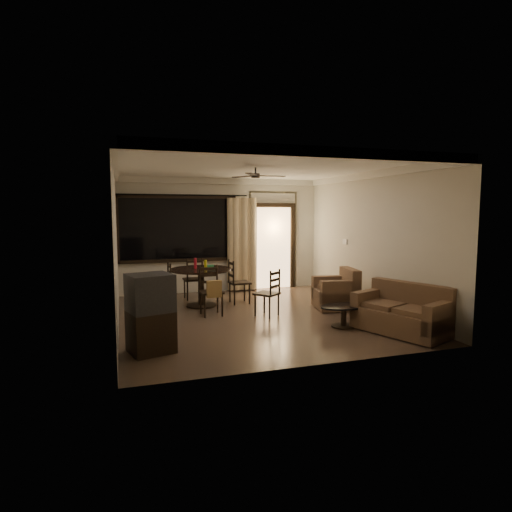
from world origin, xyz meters
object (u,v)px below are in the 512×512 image
object	(u,v)px
dining_chair_south	(211,300)
armchair	(338,292)
dining_table	(201,277)
dining_chair_east	(239,290)
tv_cabinet	(151,313)
coffee_table	(344,313)
dining_chair_north	(193,287)
sofa	(403,314)
dining_chair_west	(161,296)
side_chair	(267,302)

from	to	relation	value
dining_chair_south	armchair	bearing A→B (deg)	-7.43
dining_table	dining_chair_east	xyz separation A→B (m)	(0.83, 0.04, -0.35)
tv_cabinet	coffee_table	distance (m)	3.30
dining_chair_east	dining_chair_south	bearing A→B (deg)	135.70
dining_chair_north	sofa	size ratio (longest dim) A/B	0.57
dining_chair_west	sofa	world-z (taller)	dining_chair_west
tv_cabinet	side_chair	size ratio (longest dim) A/B	1.24
dining_chair_east	armchair	distance (m)	2.12
tv_cabinet	coffee_table	size ratio (longest dim) A/B	1.32
dining_table	dining_chair_east	bearing A→B (deg)	2.57
sofa	side_chair	world-z (taller)	side_chair
dining_table	tv_cabinet	size ratio (longest dim) A/B	1.14
sofa	armchair	distance (m)	1.91
armchair	dining_chair_west	bearing A→B (deg)	173.21
dining_chair_east	tv_cabinet	distance (m)	3.45
dining_chair_west	coffee_table	size ratio (longest dim) A/B	1.12
dining_chair_east	tv_cabinet	xyz separation A→B (m)	(-2.05, -2.76, 0.28)
dining_chair_west	side_chair	size ratio (longest dim) A/B	1.05
tv_cabinet	dining_chair_north	bearing A→B (deg)	55.50
dining_table	dining_chair_north	size ratio (longest dim) A/B	1.35
dining_table	coffee_table	xyz separation A→B (m)	(2.05, -2.37, -0.38)
coffee_table	dining_table	bearing A→B (deg)	130.80
dining_table	tv_cabinet	xyz separation A→B (m)	(-1.22, -2.73, -0.07)
tv_cabinet	coffee_table	world-z (taller)	tv_cabinet
dining_chair_west	sofa	distance (m)	4.68
dining_table	side_chair	xyz separation A→B (m)	(1.05, -1.22, -0.36)
armchair	coffee_table	bearing A→B (deg)	-104.48
dining_chair_west	armchair	xyz separation A→B (m)	(3.47, -1.04, 0.05)
dining_chair_south	coffee_table	distance (m)	2.52
sofa	armchair	xyz separation A→B (m)	(-0.17, 1.90, 0.02)
dining_chair_east	sofa	size ratio (longest dim) A/B	0.57
dining_chair_south	side_chair	xyz separation A→B (m)	(1.01, -0.37, -0.04)
tv_cabinet	armchair	distance (m)	4.20
dining_table	coffee_table	size ratio (longest dim) A/B	1.50
dining_table	tv_cabinet	bearing A→B (deg)	-114.05
dining_chair_west	tv_cabinet	xyz separation A→B (m)	(-0.38, -2.69, 0.28)
tv_cabinet	side_chair	xyz separation A→B (m)	(2.27, 1.50, -0.30)
armchair	coffee_table	world-z (taller)	armchair
dining_chair_east	armchair	bearing A→B (deg)	-124.36
dining_table	armchair	xyz separation A→B (m)	(2.63, -1.07, -0.30)
dining_chair_east	armchair	world-z (taller)	dining_chair_east
dining_chair_west	coffee_table	world-z (taller)	dining_chair_west
dining_chair_west	dining_chair_north	size ratio (longest dim) A/B	1.00
dining_chair_south	dining_chair_east	bearing A→B (deg)	45.70
dining_chair_north	tv_cabinet	bearing A→B (deg)	68.80
dining_chair_south	coffee_table	size ratio (longest dim) A/B	1.12
dining_table	dining_chair_east	distance (m)	0.90
dining_chair_south	sofa	world-z (taller)	dining_chair_south
tv_cabinet	armchair	size ratio (longest dim) A/B	1.21
dining_chair_east	coffee_table	distance (m)	2.70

